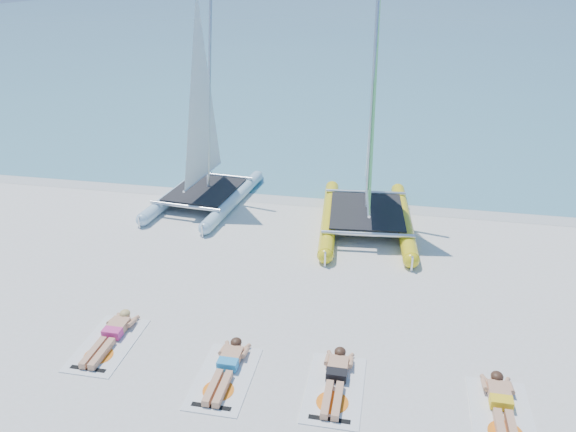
% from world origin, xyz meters
% --- Properties ---
extents(ground, '(140.00, 140.00, 0.00)m').
position_xyz_m(ground, '(0.00, 0.00, 0.00)').
color(ground, silver).
rests_on(ground, ground).
extents(sea, '(140.00, 115.00, 0.01)m').
position_xyz_m(sea, '(0.00, 63.00, 0.01)').
color(sea, '#68A7AE').
rests_on(sea, ground).
extents(wet_sand_strip, '(140.00, 1.40, 0.01)m').
position_xyz_m(wet_sand_strip, '(0.00, 5.50, 0.00)').
color(wet_sand_strip, silver).
rests_on(wet_sand_strip, ground).
extents(catamaran_blue, '(2.77, 5.05, 6.61)m').
position_xyz_m(catamaran_blue, '(-2.60, 4.67, 1.97)').
color(catamaran_blue, '#A9CFDE').
rests_on(catamaran_blue, ground).
extents(catamaran_yellow, '(2.96, 5.75, 7.20)m').
position_xyz_m(catamaran_yellow, '(2.43, 4.32, 2.27)').
color(catamaran_yellow, yellow).
rests_on(catamaran_yellow, ground).
extents(towel_a, '(1.00, 1.85, 0.02)m').
position_xyz_m(towel_a, '(-2.15, -2.76, 0.01)').
color(towel_a, white).
rests_on(towel_a, ground).
extents(sunbather_a, '(0.37, 1.73, 0.26)m').
position_xyz_m(sunbather_a, '(-2.15, -2.57, 0.12)').
color(sunbather_a, tan).
rests_on(sunbather_a, towel_a).
extents(towel_b, '(1.00, 1.85, 0.02)m').
position_xyz_m(towel_b, '(0.39, -3.25, 0.01)').
color(towel_b, white).
rests_on(towel_b, ground).
extents(sunbather_b, '(0.37, 1.73, 0.26)m').
position_xyz_m(sunbather_b, '(0.39, -3.06, 0.12)').
color(sunbather_b, tan).
rests_on(sunbather_b, towel_b).
extents(towel_c, '(1.00, 1.85, 0.02)m').
position_xyz_m(towel_c, '(2.40, -3.15, 0.01)').
color(towel_c, white).
rests_on(towel_c, ground).
extents(sunbather_c, '(0.37, 1.73, 0.26)m').
position_xyz_m(sunbather_c, '(2.40, -2.96, 0.12)').
color(sunbather_c, tan).
rests_on(sunbather_c, towel_c).
extents(towel_d, '(1.00, 1.85, 0.02)m').
position_xyz_m(towel_d, '(5.20, -3.30, 0.01)').
color(towel_d, white).
rests_on(towel_d, ground).
extents(sunbather_d, '(0.37, 1.73, 0.26)m').
position_xyz_m(sunbather_d, '(5.20, -3.11, 0.12)').
color(sunbather_d, tan).
rests_on(sunbather_d, towel_d).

